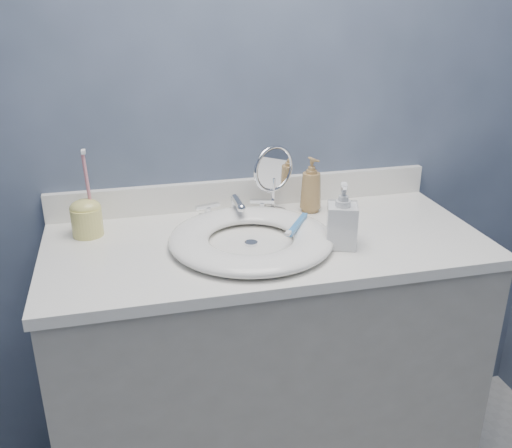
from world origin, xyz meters
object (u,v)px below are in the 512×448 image
object	(u,v)px
soap_bottle_clear	(342,215)
toothbrush_holder	(86,216)
soap_bottle_amber	(311,185)
makeup_mirror	(273,177)

from	to	relation	value
soap_bottle_clear	toothbrush_holder	distance (m)	0.71
soap_bottle_amber	toothbrush_holder	size ratio (longest dim) A/B	0.69
soap_bottle_amber	makeup_mirror	bearing A→B (deg)	157.16
makeup_mirror	soap_bottle_clear	xyz separation A→B (m)	(0.12, -0.27, -0.03)
makeup_mirror	soap_bottle_clear	world-z (taller)	makeup_mirror
makeup_mirror	soap_bottle_clear	bearing A→B (deg)	-90.23
makeup_mirror	toothbrush_holder	xyz separation A→B (m)	(-0.55, -0.03, -0.06)
toothbrush_holder	soap_bottle_amber	bearing A→B (deg)	2.40
makeup_mirror	toothbrush_holder	distance (m)	0.56
toothbrush_holder	makeup_mirror	bearing A→B (deg)	3.62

